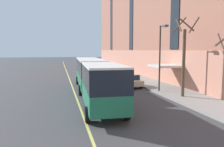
{
  "coord_description": "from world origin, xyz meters",
  "views": [
    {
      "loc": [
        -2.99,
        -16.13,
        4.43
      ],
      "look_at": [
        2.83,
        7.77,
        1.8
      ],
      "focal_mm": 35.0,
      "sensor_mm": 36.0,
      "label": 1
    }
  ],
  "objects_px": {
    "parked_car_champagne_1": "(114,73)",
    "parked_car_champagne_3": "(130,80)",
    "street_tree_mid_block": "(184,56)",
    "city_bus": "(93,75)",
    "street_lamp": "(161,51)",
    "parked_car_silver_0": "(96,66)",
    "parked_car_navy_2": "(103,69)"
  },
  "relations": [
    {
      "from": "parked_car_champagne_1",
      "to": "parked_car_champagne_3",
      "type": "height_order",
      "value": "same"
    },
    {
      "from": "parked_car_champagne_1",
      "to": "street_tree_mid_block",
      "type": "distance_m",
      "value": 16.68
    },
    {
      "from": "city_bus",
      "to": "parked_car_champagne_1",
      "type": "distance_m",
      "value": 14.32
    },
    {
      "from": "parked_car_champagne_1",
      "to": "street_lamp",
      "type": "distance_m",
      "value": 13.92
    },
    {
      "from": "parked_car_champagne_3",
      "to": "street_tree_mid_block",
      "type": "relative_size",
      "value": 0.61
    },
    {
      "from": "parked_car_champagne_1",
      "to": "street_tree_mid_block",
      "type": "relative_size",
      "value": 0.62
    },
    {
      "from": "parked_car_champagne_1",
      "to": "city_bus",
      "type": "bearing_deg",
      "value": -112.13
    },
    {
      "from": "parked_car_champagne_1",
      "to": "parked_car_champagne_3",
      "type": "xyz_separation_m",
      "value": [
        -0.23,
        -9.08,
        0.0
      ]
    },
    {
      "from": "parked_car_champagne_1",
      "to": "street_tree_mid_block",
      "type": "xyz_separation_m",
      "value": [
        2.57,
        -16.18,
        3.12
      ]
    },
    {
      "from": "parked_car_silver_0",
      "to": "parked_car_navy_2",
      "type": "height_order",
      "value": "same"
    },
    {
      "from": "parked_car_navy_2",
      "to": "street_tree_mid_block",
      "type": "height_order",
      "value": "street_tree_mid_block"
    },
    {
      "from": "parked_car_navy_2",
      "to": "parked_car_champagne_3",
      "type": "distance_m",
      "value": 16.5
    },
    {
      "from": "parked_car_champagne_1",
      "to": "street_lamp",
      "type": "height_order",
      "value": "street_lamp"
    },
    {
      "from": "parked_car_silver_0",
      "to": "parked_car_champagne_1",
      "type": "xyz_separation_m",
      "value": [
        0.19,
        -15.95,
        0.0
      ]
    },
    {
      "from": "parked_car_silver_0",
      "to": "parked_car_champagne_1",
      "type": "height_order",
      "value": "same"
    },
    {
      "from": "street_tree_mid_block",
      "to": "parked_car_champagne_1",
      "type": "bearing_deg",
      "value": 99.04
    },
    {
      "from": "parked_car_champagne_1",
      "to": "parked_car_navy_2",
      "type": "height_order",
      "value": "same"
    },
    {
      "from": "city_bus",
      "to": "parked_car_champagne_3",
      "type": "relative_size",
      "value": 4.19
    },
    {
      "from": "parked_car_champagne_3",
      "to": "street_tree_mid_block",
      "type": "bearing_deg",
      "value": -68.41
    },
    {
      "from": "parked_car_champagne_3",
      "to": "street_tree_mid_block",
      "type": "height_order",
      "value": "street_tree_mid_block"
    },
    {
      "from": "street_lamp",
      "to": "parked_car_navy_2",
      "type": "bearing_deg",
      "value": 95.15
    },
    {
      "from": "parked_car_champagne_3",
      "to": "parked_car_navy_2",
      "type": "bearing_deg",
      "value": 89.93
    },
    {
      "from": "parked_car_silver_0",
      "to": "parked_car_champagne_3",
      "type": "bearing_deg",
      "value": -90.11
    },
    {
      "from": "city_bus",
      "to": "parked_car_champagne_3",
      "type": "distance_m",
      "value": 6.71
    },
    {
      "from": "city_bus",
      "to": "parked_car_navy_2",
      "type": "height_order",
      "value": "city_bus"
    },
    {
      "from": "parked_car_navy_2",
      "to": "street_tree_mid_block",
      "type": "xyz_separation_m",
      "value": [
        2.79,
        -23.59,
        3.12
      ]
    },
    {
      "from": "parked_car_champagne_1",
      "to": "parked_car_navy_2",
      "type": "xyz_separation_m",
      "value": [
        -0.21,
        7.42,
        -0.0
      ]
    },
    {
      "from": "parked_car_silver_0",
      "to": "parked_car_champagne_1",
      "type": "distance_m",
      "value": 15.95
    },
    {
      "from": "parked_car_silver_0",
      "to": "street_tree_mid_block",
      "type": "relative_size",
      "value": 0.58
    },
    {
      "from": "city_bus",
      "to": "parked_car_navy_2",
      "type": "bearing_deg",
      "value": 75.96
    },
    {
      "from": "parked_car_navy_2",
      "to": "street_tree_mid_block",
      "type": "relative_size",
      "value": 0.59
    },
    {
      "from": "parked_car_silver_0",
      "to": "parked_car_champagne_3",
      "type": "relative_size",
      "value": 0.96
    }
  ]
}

